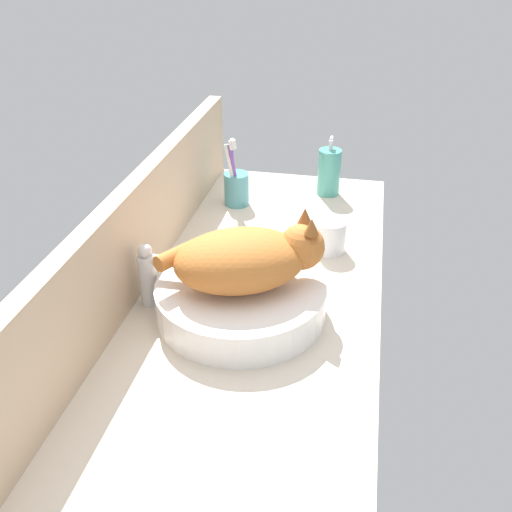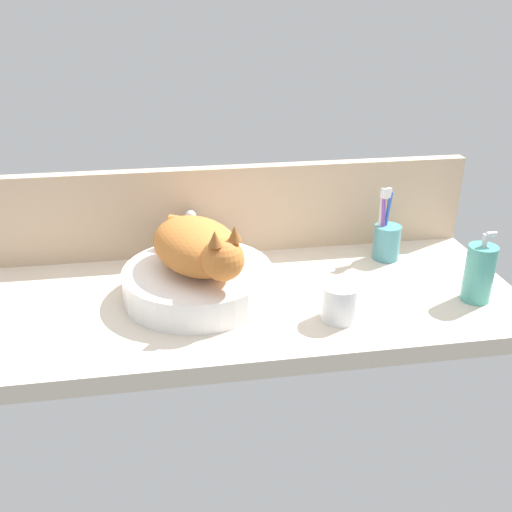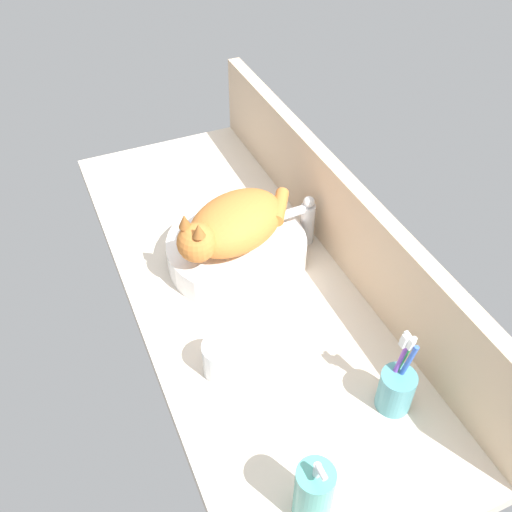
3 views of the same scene
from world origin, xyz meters
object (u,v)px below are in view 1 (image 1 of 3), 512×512
(soap_dispenser, at_px, (329,172))
(toothbrush_cup, at_px, (236,186))
(sink_basin, at_px, (241,299))
(faucet, at_px, (153,273))
(water_glass, at_px, (329,238))
(cat, at_px, (247,258))

(soap_dispenser, height_order, toothbrush_cup, toothbrush_cup)
(sink_basin, bearing_deg, faucet, 90.44)
(sink_basin, distance_m, water_glass, 0.32)
(sink_basin, distance_m, cat, 0.09)
(sink_basin, xyz_separation_m, toothbrush_cup, (0.48, 0.12, 0.02))
(sink_basin, height_order, soap_dispenser, soap_dispenser)
(sink_basin, relative_size, toothbrush_cup, 1.77)
(faucet, bearing_deg, toothbrush_cup, -6.41)
(faucet, relative_size, toothbrush_cup, 0.73)
(sink_basin, height_order, toothbrush_cup, toothbrush_cup)
(toothbrush_cup, xyz_separation_m, water_glass, (-0.20, -0.27, -0.02))
(faucet, relative_size, soap_dispenser, 0.84)
(cat, relative_size, toothbrush_cup, 1.65)
(soap_dispenser, distance_m, water_glass, 0.32)
(sink_basin, relative_size, faucet, 2.44)
(cat, xyz_separation_m, faucet, (-0.01, 0.19, -0.05))
(faucet, bearing_deg, sink_basin, -89.56)
(toothbrush_cup, bearing_deg, faucet, 173.59)
(faucet, xyz_separation_m, soap_dispenser, (0.61, -0.29, -0.01))
(cat, bearing_deg, toothbrush_cup, 15.70)
(cat, height_order, faucet, cat)
(cat, xyz_separation_m, water_glass, (0.28, -0.14, -0.09))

